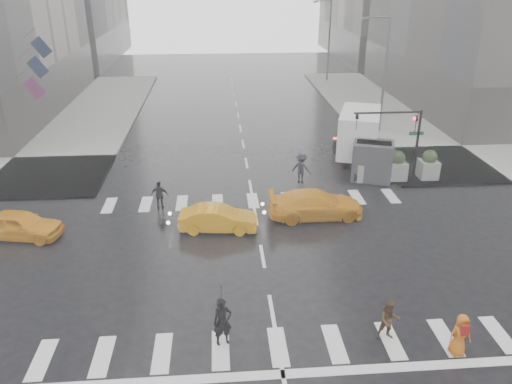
{
  "coord_description": "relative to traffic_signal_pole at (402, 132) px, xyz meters",
  "views": [
    {
      "loc": [
        -1.84,
        -19.51,
        12.0
      ],
      "look_at": [
        -0.14,
        2.0,
        2.33
      ],
      "focal_mm": 35.0,
      "sensor_mm": 36.0,
      "label": 1
    }
  ],
  "objects": [
    {
      "name": "pedestrian_far_a",
      "position": [
        -14.11,
        -2.64,
        -2.4
      ],
      "size": [
        1.01,
        0.67,
        1.63
      ],
      "primitive_type": "imported",
      "rotation": [
        0.0,
        0.0,
        3.04
      ],
      "color": "black",
      "rests_on": "ground"
    },
    {
      "name": "taxi_rear",
      "position": [
        -5.86,
        -4.26,
        -2.49
      ],
      "size": [
        4.46,
        2.17,
        1.45
      ],
      "primitive_type": "imported",
      "rotation": [
        0.0,
        0.0,
        1.6
      ],
      "color": "orange",
      "rests_on": "ground"
    },
    {
      "name": "planter_east",
      "position": [
        1.99,
        0.19,
        -2.23
      ],
      "size": [
        1.1,
        1.1,
        1.8
      ],
      "color": "gray",
      "rests_on": "ground"
    },
    {
      "name": "taxi_mid",
      "position": [
        -11.0,
        -5.34,
        -2.58
      ],
      "size": [
        3.98,
        1.72,
        1.28
      ],
      "primitive_type": "imported",
      "rotation": [
        0.0,
        0.0,
        1.47
      ],
      "color": "orange",
      "rests_on": "ground"
    },
    {
      "name": "street_lamp_far",
      "position": [
        1.86,
        29.99,
        1.73
      ],
      "size": [
        2.15,
        0.22,
        9.0
      ],
      "color": "#59595B",
      "rests_on": "ground"
    },
    {
      "name": "planter_mid",
      "position": [
        -0.01,
        0.19,
        -2.23
      ],
      "size": [
        1.1,
        1.1,
        1.8
      ],
      "color": "gray",
      "rests_on": "ground"
    },
    {
      "name": "flag_cluster",
      "position": [
        -24.09,
        10.49,
        2.42
      ],
      "size": [
        2.87,
        3.06,
        4.69
      ],
      "color": "#59595B",
      "rests_on": "ground"
    },
    {
      "name": "pedestrian_orange",
      "position": [
        -2.97,
        -14.81,
        -2.42
      ],
      "size": [
        0.79,
        0.53,
        1.57
      ],
      "rotation": [
        0.0,
        0.0,
        0.05
      ],
      "color": "#C65F0E",
      "rests_on": "ground"
    },
    {
      "name": "road_markings",
      "position": [
        -9.01,
        -8.01,
        -3.21
      ],
      "size": [
        18.0,
        48.0,
        0.01
      ],
      "primitive_type": null,
      "color": "silver",
      "rests_on": "ground"
    },
    {
      "name": "ground",
      "position": [
        -9.01,
        -8.01,
        -3.22
      ],
      "size": [
        120.0,
        120.0,
        0.0
      ],
      "primitive_type": "plane",
      "color": "black",
      "rests_on": "ground"
    },
    {
      "name": "street_lamp_near",
      "position": [
        1.86,
        9.99,
        1.73
      ],
      "size": [
        2.15,
        0.22,
        9.0
      ],
      "color": "#59595B",
      "rests_on": "ground"
    },
    {
      "name": "traffic_signal_pole",
      "position": [
        0.0,
        0.0,
        0.0
      ],
      "size": [
        4.45,
        0.42,
        4.5
      ],
      "color": "black",
      "rests_on": "ground"
    },
    {
      "name": "pedestrian_black",
      "position": [
        -10.91,
        -13.66,
        -1.65
      ],
      "size": [
        1.19,
        1.2,
        2.43
      ],
      "rotation": [
        0.0,
        0.0,
        0.28
      ],
      "color": "black",
      "rests_on": "ground"
    },
    {
      "name": "planter_west",
      "position": [
        -2.01,
        0.19,
        -2.23
      ],
      "size": [
        1.1,
        1.1,
        1.8
      ],
      "color": "gray",
      "rests_on": "ground"
    },
    {
      "name": "pedestrian_far_b",
      "position": [
        -5.87,
        0.38,
        -2.28
      ],
      "size": [
        1.38,
        1.18,
        1.87
      ],
      "primitive_type": "imported",
      "rotation": [
        0.0,
        0.0,
        2.63
      ],
      "color": "black",
      "rests_on": "ground"
    },
    {
      "name": "box_truck",
      "position": [
        -1.51,
        2.77,
        -1.35
      ],
      "size": [
        2.46,
        6.57,
        3.49
      ],
      "rotation": [
        0.0,
        0.0,
        -0.33
      ],
      "color": "white",
      "rests_on": "ground"
    },
    {
      "name": "taxi_front",
      "position": [
        -20.57,
        -5.31,
        -2.53
      ],
      "size": [
        4.24,
        2.36,
        1.37
      ],
      "primitive_type": "imported",
      "rotation": [
        0.0,
        0.0,
        1.38
      ],
      "color": "orange",
      "rests_on": "ground"
    },
    {
      "name": "sidewalk_ne",
      "position": [
        10.49,
        9.49,
        -3.14
      ],
      "size": [
        35.0,
        35.0,
        0.15
      ],
      "primitive_type": "cube",
      "color": "gray",
      "rests_on": "ground"
    },
    {
      "name": "pedestrian_brown",
      "position": [
        -5.09,
        -13.87,
        -2.43
      ],
      "size": [
        0.79,
        0.63,
        1.58
      ],
      "primitive_type": "imported",
      "rotation": [
        0.0,
        0.0,
        -0.04
      ],
      "color": "#3F2B16",
      "rests_on": "ground"
    }
  ]
}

